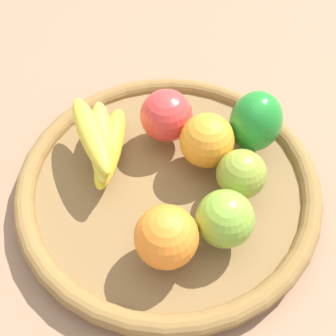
# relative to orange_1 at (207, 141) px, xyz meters

# --- Properties ---
(ground_plane) EXTENTS (2.40, 2.40, 0.00)m
(ground_plane) POSITION_rel_orange_1_xyz_m (-0.06, -0.01, -0.08)
(ground_plane) COLOR #916C50
(ground_plane) RESTS_ON ground
(basket) EXTENTS (0.44, 0.44, 0.04)m
(basket) POSITION_rel_orange_1_xyz_m (-0.06, -0.01, -0.06)
(basket) COLOR brown
(basket) RESTS_ON ground_plane
(orange_1) EXTENTS (0.10, 0.10, 0.08)m
(orange_1) POSITION_rel_orange_1_xyz_m (0.00, 0.00, 0.00)
(orange_1) COLOR orange
(orange_1) RESTS_ON basket
(apple_1) EXTENTS (0.08, 0.08, 0.08)m
(apple_1) POSITION_rel_orange_1_xyz_m (-0.04, 0.07, -0.00)
(apple_1) COLOR red
(apple_1) RESTS_ON basket
(apple_2) EXTENTS (0.09, 0.09, 0.07)m
(apple_2) POSITION_rel_orange_1_xyz_m (0.02, -0.07, -0.01)
(apple_2) COLOR olive
(apple_2) RESTS_ON basket
(banana_bunch) EXTENTS (0.10, 0.16, 0.06)m
(banana_bunch) POSITION_rel_orange_1_xyz_m (-0.14, 0.06, -0.01)
(banana_bunch) COLOR yellow
(banana_bunch) RESTS_ON basket
(orange_0) EXTENTS (0.09, 0.09, 0.08)m
(orange_0) POSITION_rel_orange_1_xyz_m (-0.11, -0.12, -0.00)
(orange_0) COLOR orange
(orange_0) RESTS_ON basket
(bell_pepper) EXTENTS (0.11, 0.11, 0.09)m
(bell_pepper) POSITION_rel_orange_1_xyz_m (0.08, 0.00, 0.01)
(bell_pepper) COLOR #20862B
(bell_pepper) RESTS_ON basket
(apple_0) EXTENTS (0.10, 0.10, 0.07)m
(apple_0) POSITION_rel_orange_1_xyz_m (-0.03, -0.12, -0.00)
(apple_0) COLOR #7EAB35
(apple_0) RESTS_ON basket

